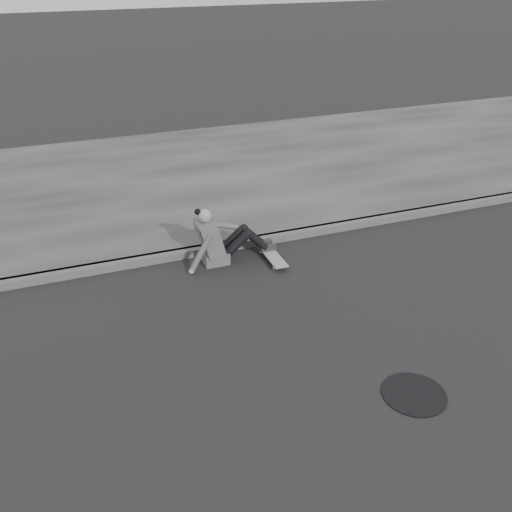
{
  "coord_description": "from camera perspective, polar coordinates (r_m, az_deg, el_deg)",
  "views": [
    {
      "loc": [
        -2.04,
        -4.76,
        4.1
      ],
      "look_at": [
        0.27,
        1.37,
        0.5
      ],
      "focal_mm": 40.0,
      "sensor_mm": 36.0,
      "label": 1
    }
  ],
  "objects": [
    {
      "name": "ground",
      "position": [
        6.61,
        2.05,
        -9.6
      ],
      "size": [
        80.0,
        80.0,
        0.0
      ],
      "primitive_type": "plane",
      "color": "black",
      "rests_on": "ground"
    },
    {
      "name": "skateboard",
      "position": [
        8.38,
        1.63,
        0.01
      ],
      "size": [
        0.2,
        0.78,
        0.09
      ],
      "color": "#9C9B97",
      "rests_on": "ground"
    },
    {
      "name": "seated_woman",
      "position": [
        8.23,
        -3.73,
        1.68
      ],
      "size": [
        1.38,
        0.46,
        0.88
      ],
      "color": "#4A4A4C",
      "rests_on": "ground"
    },
    {
      "name": "sidewalk",
      "position": [
        11.31,
        -8.93,
        7.48
      ],
      "size": [
        24.0,
        6.0,
        0.12
      ],
      "primitive_type": "cube",
      "color": "#353535",
      "rests_on": "ground"
    },
    {
      "name": "curb",
      "position": [
        8.62,
        -4.5,
        0.75
      ],
      "size": [
        24.0,
        0.16,
        0.12
      ],
      "primitive_type": "cube",
      "color": "#484848",
      "rests_on": "ground"
    },
    {
      "name": "manhole",
      "position": [
        6.28,
        15.52,
        -13.18
      ],
      "size": [
        0.67,
        0.67,
        0.01
      ],
      "primitive_type": "cylinder",
      "color": "black",
      "rests_on": "ground"
    }
  ]
}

